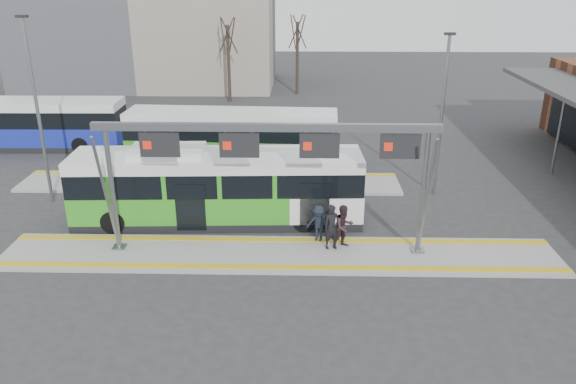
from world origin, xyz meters
name	(u,v)px	position (x,y,z in m)	size (l,w,h in m)	color
ground	(280,256)	(0.00, 0.00, 0.00)	(120.00, 120.00, 0.00)	#2D2D30
platform_main	(280,254)	(0.00, 0.00, 0.07)	(22.00, 3.00, 0.15)	gray
platform_second	(210,183)	(-4.00, 8.00, 0.07)	(20.00, 3.00, 0.15)	gray
tactile_main	(280,253)	(0.00, 0.00, 0.16)	(22.00, 2.65, 0.02)	gold
tactile_second	(213,174)	(-4.00, 9.15, 0.16)	(20.00, 0.35, 0.02)	gold
gantry	(270,151)	(-0.35, 0.25, 4.30)	(13.00, 1.68, 5.20)	slate
hero_bus	(217,188)	(-2.90, 3.34, 1.59)	(12.77, 3.23, 3.48)	black
bg_bus_green	(232,137)	(-3.22, 11.79, 1.50)	(12.28, 3.16, 3.04)	black
bg_bus_blue	(29,124)	(-16.38, 14.27, 1.52)	(11.83, 2.80, 3.08)	black
passenger_a	(332,227)	(2.07, 0.49, 1.08)	(0.68, 0.44, 1.86)	black
passenger_b	(344,227)	(2.55, 0.58, 1.06)	(0.88, 0.69, 1.81)	#2E1E22
passenger_c	(319,224)	(1.56, 1.10, 0.94)	(1.02, 0.59, 1.58)	black
tree_left	(228,36)	(-5.34, 28.06, 5.47)	(1.40, 1.40, 7.21)	#382B21
tree_mid	(297,32)	(0.43, 31.27, 5.47)	(1.40, 1.40, 7.21)	#382B21
tree_far	(24,22)	(-24.47, 32.75, 6.15)	(1.40, 1.40, 8.11)	#382B21
lamp_west	(37,109)	(-11.39, 5.41, 4.64)	(0.50, 0.25, 8.78)	slate
lamp_east	(442,113)	(7.58, 6.84, 4.21)	(0.50, 0.25, 7.94)	slate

